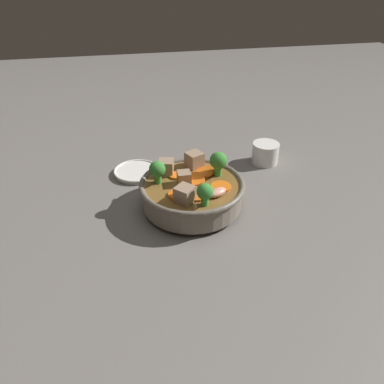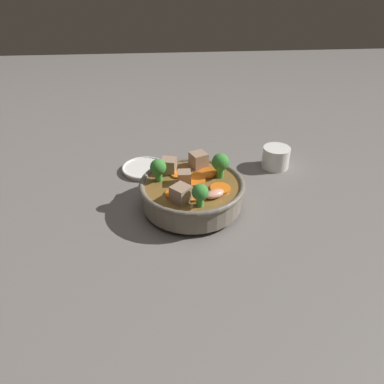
# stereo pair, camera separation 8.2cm
# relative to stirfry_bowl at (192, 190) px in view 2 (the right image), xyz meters

# --- Properties ---
(ground_plane) EXTENTS (3.00, 3.00, 0.00)m
(ground_plane) POSITION_rel_stirfry_bowl_xyz_m (0.00, -0.00, -0.04)
(ground_plane) COLOR slate
(stirfry_bowl) EXTENTS (0.23, 0.23, 0.12)m
(stirfry_bowl) POSITION_rel_stirfry_bowl_xyz_m (0.00, 0.00, 0.00)
(stirfry_bowl) COLOR slate
(stirfry_bowl) RESTS_ON ground_plane
(side_saucer) EXTENTS (0.12, 0.12, 0.01)m
(side_saucer) POSITION_rel_stirfry_bowl_xyz_m (-0.11, 0.17, -0.04)
(side_saucer) COLOR white
(side_saucer) RESTS_ON ground_plane
(tea_cup) EXTENTS (0.07, 0.07, 0.06)m
(tea_cup) POSITION_rel_stirfry_bowl_xyz_m (0.24, 0.17, -0.02)
(tea_cup) COLOR white
(tea_cup) RESTS_ON ground_plane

